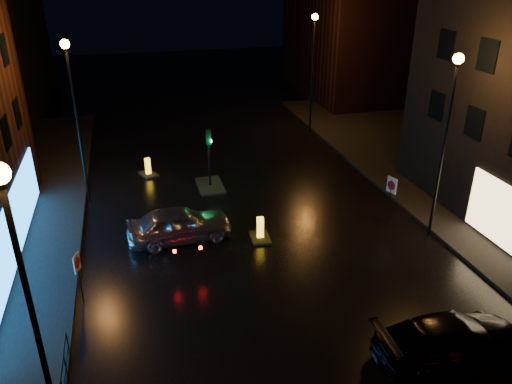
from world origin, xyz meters
The scene contains 14 objects.
ground centered at (0.00, 0.00, 0.00)m, with size 120.00×120.00×0.00m, color black.
pavement_right centered at (14.00, 8.00, 0.07)m, with size 12.00×44.00×0.15m, color black.
building_far_right centered at (15.00, 32.00, 6.00)m, with size 8.00×14.00×12.00m, color black.
street_lamp_lnear centered at (-7.80, -2.00, 5.56)m, with size 0.44×0.44×8.37m.
street_lamp_lfar centered at (-7.80, 14.00, 5.56)m, with size 0.44×0.44×8.37m.
street_lamp_rnear centered at (7.80, 6.00, 5.56)m, with size 0.44×0.44×8.37m.
street_lamp_rfar centered at (7.80, 22.00, 5.56)m, with size 0.44×0.44×8.37m.
traffic_signal centered at (-1.20, 14.00, 0.50)m, with size 1.40×2.40×3.45m.
silver_hatchback centered at (-3.57, 8.56, 0.80)m, with size 1.90×4.71×1.61m, color #B2B3BA.
dark_sedan centered at (3.96, -1.27, 0.75)m, with size 2.11×5.18×1.50m, color black.
bollard_near centered at (0.01, 7.66, 0.25)m, with size 0.94×1.34×1.13m.
bollard_far centered at (-4.48, 16.59, 0.24)m, with size 1.21×1.45×1.09m.
road_sign_left centered at (-7.71, 4.88, 1.57)m, with size 0.21×0.50×2.10m.
road_sign_right centered at (6.50, 7.60, 1.80)m, with size 0.23×0.57×2.40m.
Camera 1 is at (-5.33, -11.62, 11.86)m, focal length 35.00 mm.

